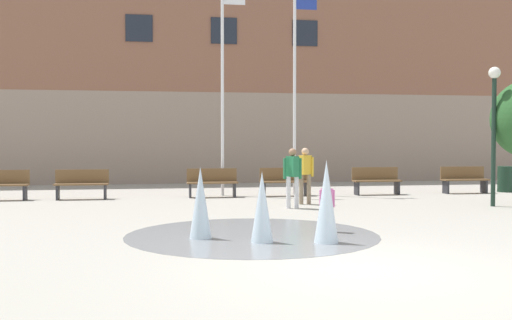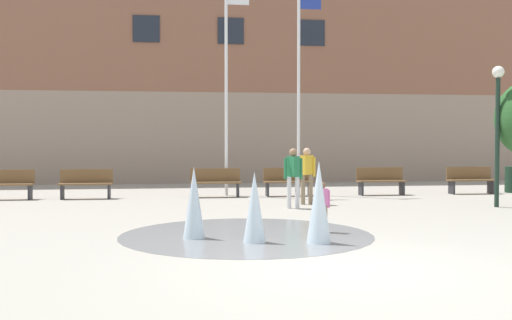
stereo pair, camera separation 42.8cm
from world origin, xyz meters
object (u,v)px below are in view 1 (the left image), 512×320
object	(u,v)px
park_bench_far_left	(1,184)
trash_can	(506,179)
park_bench_center	(285,181)
lamp_post_right_lane	(494,115)
park_bench_under_left_flagpole	(212,182)
flagpole_left	(223,80)
teen_by_trashcan	(292,173)
park_bench_left_of_flagpoles	(82,184)
park_bench_under_right_flagpole	(376,180)
flagpole_right	(296,82)
child_running	(327,202)
adult_in_red	(305,171)
park_bench_far_right	(464,179)

from	to	relation	value
park_bench_far_left	trash_can	distance (m)	16.68
park_bench_center	lamp_post_right_lane	world-z (taller)	lamp_post_right_lane
park_bench_under_left_flagpole	flagpole_left	distance (m)	3.36
park_bench_under_left_flagpole	lamp_post_right_lane	size ratio (longest dim) A/B	0.42
park_bench_far_left	teen_by_trashcan	xyz separation A→B (m)	(8.17, -3.49, 0.45)
park_bench_left_of_flagpoles	park_bench_under_right_flagpole	distance (m)	9.46
park_bench_far_left	park_bench_under_left_flagpole	xyz separation A→B (m)	(6.35, -0.01, 0.00)
park_bench_far_left	flagpole_left	bearing A→B (deg)	4.32
park_bench_under_left_flagpole	flagpole_right	bearing A→B (deg)	10.41
child_running	flagpole_left	world-z (taller)	flagpole_left
teen_by_trashcan	flagpole_right	xyz separation A→B (m)	(1.01, 4.00, 2.80)
park_bench_center	lamp_post_right_lane	bearing A→B (deg)	-38.69
park_bench_under_left_flagpole	trash_can	world-z (taller)	park_bench_under_left_flagpole
park_bench_under_right_flagpole	flagpole_right	distance (m)	4.22
adult_in_red	park_bench_left_of_flagpoles	bearing A→B (deg)	-55.85
park_bench_far_left	flagpole_right	distance (m)	9.75
park_bench_far_right	teen_by_trashcan	xyz separation A→B (m)	(-6.81, -3.52, 0.45)
park_bench_center	flagpole_right	world-z (taller)	flagpole_right
adult_in_red	park_bench_center	bearing A→B (deg)	-123.85
park_bench_far_right	park_bench_center	bearing A→B (deg)	179.73
park_bench_under_left_flagpole	teen_by_trashcan	bearing A→B (deg)	-62.41
park_bench_far_right	lamp_post_right_lane	world-z (taller)	lamp_post_right_lane
child_running	flagpole_right	world-z (taller)	flagpole_right
park_bench_under_right_flagpole	child_running	size ratio (longest dim) A/B	1.62
park_bench_center	trash_can	world-z (taller)	park_bench_center
park_bench_far_right	child_running	world-z (taller)	child_running
adult_in_red	child_running	size ratio (longest dim) A/B	1.61
park_bench_under_right_flagpole	flagpole_left	size ratio (longest dim) A/B	0.23
park_bench_under_right_flagpole	lamp_post_right_lane	bearing A→B (deg)	-64.53
teen_by_trashcan	adult_in_red	size ratio (longest dim) A/B	1.00
adult_in_red	child_running	distance (m)	5.15
adult_in_red	flagpole_left	distance (m)	4.62
child_running	park_bench_center	bearing A→B (deg)	139.55
park_bench_left_of_flagpoles	park_bench_center	world-z (taller)	same
park_bench_under_right_flagpole	teen_by_trashcan	world-z (taller)	teen_by_trashcan
park_bench_under_right_flagpole	lamp_post_right_lane	size ratio (longest dim) A/B	0.42
park_bench_under_left_flagpole	park_bench_under_right_flagpole	bearing A→B (deg)	0.11
park_bench_far_left	adult_in_red	size ratio (longest dim) A/B	1.01
park_bench_left_of_flagpoles	lamp_post_right_lane	world-z (taller)	lamp_post_right_lane
child_running	flagpole_right	distance (m)	8.82
park_bench_far_left	park_bench_under_right_flagpole	bearing A→B (deg)	0.01
park_bench_far_left	park_bench_center	xyz separation A→B (m)	(8.72, 0.07, 0.00)
park_bench_under_right_flagpole	park_bench_far_right	distance (m)	3.16
teen_by_trashcan	lamp_post_right_lane	distance (m)	5.74
lamp_post_right_lane	trash_can	size ratio (longest dim) A/B	4.22
park_bench_under_left_flagpole	teen_by_trashcan	world-z (taller)	teen_by_trashcan
park_bench_left_of_flagpoles	trash_can	xyz separation A→B (m)	(14.32, 0.33, -0.03)
park_bench_under_right_flagpole	teen_by_trashcan	distance (m)	5.07
park_bench_center	park_bench_under_left_flagpole	bearing A→B (deg)	-178.16
park_bench_under_right_flagpole	park_bench_left_of_flagpoles	bearing A→B (deg)	-179.66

